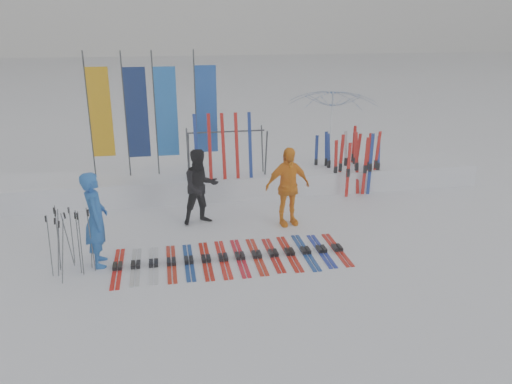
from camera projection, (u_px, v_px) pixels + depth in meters
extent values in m
plane|color=white|center=(261.00, 269.00, 9.53)|extent=(120.00, 120.00, 0.00)
cube|color=white|center=(229.00, 181.00, 13.71)|extent=(14.00, 1.60, 0.60)
imported|color=#1E5AB3|center=(96.00, 219.00, 9.43)|extent=(0.52, 0.73, 1.87)
imported|color=black|center=(200.00, 187.00, 11.42)|extent=(1.00, 0.86, 1.77)
imported|color=orange|center=(288.00, 187.00, 11.34)|extent=(1.14, 0.63, 1.83)
imported|color=white|center=(331.00, 129.00, 15.61)|extent=(3.37, 3.41, 2.56)
cube|color=red|center=(118.00, 267.00, 9.54)|extent=(0.17, 1.68, 0.07)
cube|color=#AFB1B6|center=(136.00, 265.00, 9.60)|extent=(0.17, 1.57, 0.07)
cube|color=silver|center=(154.00, 264.00, 9.66)|extent=(0.17, 1.58, 0.07)
cube|color=#B4240E|center=(171.00, 262.00, 9.72)|extent=(0.17, 1.61, 0.07)
cube|color=navy|center=(189.00, 261.00, 9.78)|extent=(0.17, 1.59, 0.07)
cube|color=#B51C0E|center=(206.00, 259.00, 9.84)|extent=(0.17, 1.67, 0.07)
cube|color=red|center=(223.00, 258.00, 9.90)|extent=(0.17, 1.69, 0.07)
cube|color=red|center=(240.00, 256.00, 9.96)|extent=(0.17, 1.70, 0.07)
cube|color=#B6200E|center=(257.00, 255.00, 10.02)|extent=(0.17, 1.66, 0.07)
cube|color=#B0130E|center=(273.00, 254.00, 10.08)|extent=(0.17, 1.56, 0.07)
cube|color=#B2170E|center=(289.00, 252.00, 10.14)|extent=(0.17, 1.64, 0.07)
cube|color=navy|center=(305.00, 251.00, 10.19)|extent=(0.17, 1.70, 0.07)
cube|color=navy|center=(321.00, 250.00, 10.25)|extent=(0.17, 1.57, 0.07)
cube|color=#B6190E|center=(337.00, 248.00, 10.31)|extent=(0.17, 1.57, 0.07)
cylinder|color=#595B60|center=(72.00, 236.00, 9.52)|extent=(0.07, 0.14, 1.21)
cylinder|color=#595B60|center=(78.00, 242.00, 9.24)|extent=(0.02, 0.15, 1.22)
cylinder|color=#595B60|center=(63.00, 251.00, 8.88)|extent=(0.15, 0.14, 1.20)
cylinder|color=#595B60|center=(58.00, 246.00, 9.14)|extent=(0.12, 0.14, 1.15)
cylinder|color=#595B60|center=(91.00, 240.00, 9.32)|extent=(0.08, 0.16, 1.23)
cylinder|color=#595B60|center=(81.00, 244.00, 9.14)|extent=(0.04, 0.05, 1.25)
cylinder|color=#595B60|center=(50.00, 246.00, 9.03)|extent=(0.08, 0.11, 1.25)
cylinder|color=#595B60|center=(68.00, 240.00, 9.40)|extent=(0.11, 0.15, 1.15)
cylinder|color=#595B60|center=(91.00, 238.00, 9.45)|extent=(0.08, 0.16, 1.19)
cylinder|color=#595B60|center=(58.00, 237.00, 9.42)|extent=(0.03, 0.16, 1.24)
cylinder|color=#595B60|center=(59.00, 240.00, 9.28)|extent=(0.12, 0.05, 1.25)
cylinder|color=#383A3F|center=(89.00, 115.00, 12.76)|extent=(0.04, 0.04, 3.20)
cube|color=#DD9B0B|center=(101.00, 113.00, 12.80)|extent=(0.55, 0.03, 2.30)
cylinder|color=#383A3F|center=(126.00, 115.00, 12.70)|extent=(0.04, 0.04, 3.20)
cube|color=navy|center=(137.00, 113.00, 12.73)|extent=(0.55, 0.03, 2.30)
cylinder|color=#383A3F|center=(155.00, 114.00, 12.83)|extent=(0.04, 0.04, 3.20)
cube|color=blue|center=(167.00, 112.00, 12.87)|extent=(0.55, 0.03, 2.30)
cylinder|color=#383A3F|center=(196.00, 112.00, 13.20)|extent=(0.04, 0.04, 3.20)
cube|color=#1748AC|center=(207.00, 110.00, 13.23)|extent=(0.55, 0.03, 2.30)
cylinder|color=#383A3F|center=(189.00, 157.00, 12.61)|extent=(0.04, 0.30, 1.23)
cylinder|color=#383A3F|center=(188.00, 152.00, 13.07)|extent=(0.04, 0.30, 1.23)
cylinder|color=#383A3F|center=(266.00, 153.00, 12.96)|extent=(0.04, 0.30, 1.23)
cylinder|color=#383A3F|center=(262.00, 149.00, 13.43)|extent=(0.04, 0.30, 1.23)
cylinder|color=#383A3F|center=(226.00, 132.00, 12.84)|extent=(2.00, 0.04, 0.04)
cube|color=silver|center=(346.00, 159.00, 14.05)|extent=(0.09, 0.04, 1.59)
cube|color=red|center=(341.00, 164.00, 13.43)|extent=(0.09, 0.04, 1.65)
cube|color=navy|center=(370.00, 164.00, 13.34)|extent=(0.09, 0.03, 1.69)
cube|color=red|center=(336.00, 168.00, 13.39)|extent=(0.09, 0.03, 1.50)
cube|color=red|center=(376.00, 161.00, 13.63)|extent=(0.09, 0.04, 1.69)
cube|color=navy|center=(326.00, 159.00, 14.05)|extent=(0.09, 0.03, 1.57)
cube|color=red|center=(365.00, 166.00, 13.31)|extent=(0.09, 0.03, 1.61)
cube|color=navy|center=(329.00, 161.00, 13.86)|extent=(0.09, 0.04, 1.56)
cube|color=navy|center=(378.00, 164.00, 13.68)|extent=(0.09, 0.04, 1.53)
cube|color=red|center=(353.00, 155.00, 14.36)|extent=(0.09, 0.04, 1.66)
cube|color=navy|center=(316.00, 161.00, 14.14)|extent=(0.09, 0.03, 1.45)
cube|color=red|center=(357.00, 163.00, 13.42)|extent=(0.09, 0.03, 1.69)
cube|color=red|center=(368.00, 163.00, 13.59)|extent=(0.09, 0.03, 1.64)
cube|color=red|center=(355.00, 158.00, 14.22)|extent=(0.09, 0.04, 1.54)
cube|color=red|center=(357.00, 161.00, 13.94)|extent=(0.09, 0.02, 1.55)
cube|color=red|center=(348.00, 170.00, 13.21)|extent=(0.09, 0.03, 1.47)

